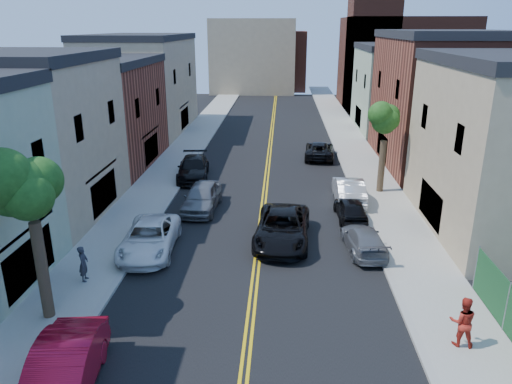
# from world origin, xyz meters

# --- Properties ---
(sidewalk_left) EXTENTS (3.20, 100.00, 0.15)m
(sidewalk_left) POSITION_xyz_m (-7.90, 40.00, 0.07)
(sidewalk_left) COLOR gray
(sidewalk_left) RESTS_ON ground
(sidewalk_right) EXTENTS (3.20, 100.00, 0.15)m
(sidewalk_right) POSITION_xyz_m (7.90, 40.00, 0.07)
(sidewalk_right) COLOR gray
(sidewalk_right) RESTS_ON ground
(curb_left) EXTENTS (0.30, 100.00, 0.15)m
(curb_left) POSITION_xyz_m (-6.15, 40.00, 0.07)
(curb_left) COLOR gray
(curb_left) RESTS_ON ground
(curb_right) EXTENTS (0.30, 100.00, 0.15)m
(curb_right) POSITION_xyz_m (6.15, 40.00, 0.07)
(curb_right) COLOR gray
(curb_right) RESTS_ON ground
(bldg_left_tan_near) EXTENTS (9.00, 10.00, 9.00)m
(bldg_left_tan_near) POSITION_xyz_m (-14.00, 25.00, 4.50)
(bldg_left_tan_near) COLOR #998466
(bldg_left_tan_near) RESTS_ON ground
(bldg_left_brick) EXTENTS (9.00, 12.00, 8.00)m
(bldg_left_brick) POSITION_xyz_m (-14.00, 36.00, 4.00)
(bldg_left_brick) COLOR brown
(bldg_left_brick) RESTS_ON ground
(bldg_left_tan_far) EXTENTS (9.00, 16.00, 9.50)m
(bldg_left_tan_far) POSITION_xyz_m (-14.00, 50.00, 4.75)
(bldg_left_tan_far) COLOR #998466
(bldg_left_tan_far) RESTS_ON ground
(bldg_right_brick) EXTENTS (9.00, 14.00, 10.00)m
(bldg_right_brick) POSITION_xyz_m (14.00, 38.00, 5.00)
(bldg_right_brick) COLOR brown
(bldg_right_brick) RESTS_ON ground
(bldg_right_palegrn) EXTENTS (9.00, 12.00, 8.50)m
(bldg_right_palegrn) POSITION_xyz_m (14.00, 52.00, 4.25)
(bldg_right_palegrn) COLOR gray
(bldg_right_palegrn) RESTS_ON ground
(church) EXTENTS (16.20, 14.20, 22.60)m
(church) POSITION_xyz_m (16.33, 67.07, 7.24)
(church) COLOR #4C2319
(church) RESTS_ON ground
(backdrop_left) EXTENTS (14.00, 8.00, 12.00)m
(backdrop_left) POSITION_xyz_m (-4.00, 82.00, 6.00)
(backdrop_left) COLOR #998466
(backdrop_left) RESTS_ON ground
(backdrop_center) EXTENTS (10.00, 8.00, 10.00)m
(backdrop_center) POSITION_xyz_m (0.00, 86.00, 5.00)
(backdrop_center) COLOR brown
(backdrop_center) RESTS_ON ground
(tree_left_mid) EXTENTS (5.20, 5.20, 9.29)m
(tree_left_mid) POSITION_xyz_m (-7.88, 14.01, 6.58)
(tree_left_mid) COLOR #3D2B1E
(tree_left_mid) RESTS_ON sidewalk_left
(tree_right_far) EXTENTS (4.40, 4.40, 8.03)m
(tree_right_far) POSITION_xyz_m (7.92, 30.01, 5.76)
(tree_right_far) COLOR #3D2B1E
(tree_right_far) RESTS_ON sidewalk_right
(red_sedan) EXTENTS (2.40, 5.31, 1.69)m
(red_sedan) POSITION_xyz_m (-5.50, 9.95, 0.84)
(red_sedan) COLOR #AB0B25
(red_sedan) RESTS_ON ground
(white_pickup) EXTENTS (2.81, 5.62, 1.53)m
(white_pickup) POSITION_xyz_m (-5.50, 20.11, 0.76)
(white_pickup) COLOR silver
(white_pickup) RESTS_ON ground
(grey_car_left) EXTENTS (2.22, 5.03, 1.68)m
(grey_car_left) POSITION_xyz_m (-3.80, 26.13, 0.84)
(grey_car_left) COLOR #595C61
(grey_car_left) RESTS_ON ground
(black_car_left) EXTENTS (2.80, 5.68, 1.59)m
(black_car_left) POSITION_xyz_m (-5.50, 32.64, 0.79)
(black_car_left) COLOR black
(black_car_left) RESTS_ON ground
(grey_car_right) EXTENTS (2.13, 4.50, 1.27)m
(grey_car_right) POSITION_xyz_m (5.36, 20.73, 0.63)
(grey_car_right) COLOR #595B60
(grey_car_right) RESTS_ON ground
(black_car_right) EXTENTS (1.77, 4.02, 1.35)m
(black_car_right) POSITION_xyz_m (5.24, 25.01, 0.67)
(black_car_right) COLOR black
(black_car_right) RESTS_ON ground
(silver_car_right) EXTENTS (1.77, 5.01, 1.65)m
(silver_car_right) POSITION_xyz_m (5.50, 28.05, 0.82)
(silver_car_right) COLOR #B8BAC0
(silver_car_right) RESTS_ON ground
(dark_car_right_far) EXTENTS (2.79, 5.36, 1.44)m
(dark_car_right_far) POSITION_xyz_m (4.37, 39.04, 0.72)
(dark_car_right_far) COLOR black
(dark_car_right_far) RESTS_ON ground
(black_suv_lane) EXTENTS (3.15, 6.16, 1.66)m
(black_suv_lane) POSITION_xyz_m (1.22, 21.63, 0.83)
(black_suv_lane) COLOR black
(black_suv_lane) RESTS_ON ground
(pedestrian_left) EXTENTS (0.45, 0.63, 1.64)m
(pedestrian_left) POSITION_xyz_m (-7.57, 16.80, 0.97)
(pedestrian_left) COLOR #2A2A32
(pedestrian_left) RESTS_ON sidewalk_left
(pedestrian_right) EXTENTS (1.01, 0.84, 1.89)m
(pedestrian_right) POSITION_xyz_m (7.57, 13.02, 1.09)
(pedestrian_right) COLOR #AA251A
(pedestrian_right) RESTS_ON sidewalk_right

